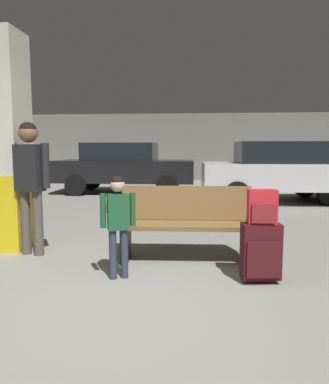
# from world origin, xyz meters

# --- Properties ---
(ground_plane) EXTENTS (18.00, 18.00, 0.10)m
(ground_plane) POSITION_xyz_m (0.00, 4.00, -0.05)
(ground_plane) COLOR gray
(garage_back_wall) EXTENTS (18.00, 0.12, 2.80)m
(garage_back_wall) POSITION_xyz_m (0.00, 12.86, 1.40)
(garage_back_wall) COLOR slate
(garage_back_wall) RESTS_ON ground_plane
(structural_pillar) EXTENTS (0.57, 0.57, 2.85)m
(structural_pillar) POSITION_xyz_m (-1.93, 1.83, 1.41)
(structural_pillar) COLOR yellow
(structural_pillar) RESTS_ON ground_plane
(bench) EXTENTS (1.62, 0.59, 0.89)m
(bench) POSITION_xyz_m (0.49, 1.49, 0.44)
(bench) COLOR brown
(bench) RESTS_ON ground_plane
(suitcase) EXTENTS (0.40, 0.27, 0.60)m
(suitcase) POSITION_xyz_m (1.26, 0.79, 0.32)
(suitcase) COLOR #471419
(suitcase) RESTS_ON ground_plane
(backpack_bright) EXTENTS (0.28, 0.20, 0.34)m
(backpack_bright) POSITION_xyz_m (1.26, 0.79, 0.77)
(backpack_bright) COLOR red
(backpack_bright) RESTS_ON suitcase
(child) EXTENTS (0.34, 0.20, 1.07)m
(child) POSITION_xyz_m (-0.19, 0.78, 0.66)
(child) COLOR #33384C
(child) RESTS_ON ground_plane
(adult) EXTENTS (0.56, 0.27, 1.67)m
(adult) POSITION_xyz_m (-1.46, 1.54, 1.03)
(adult) COLOR brown
(adult) RESTS_ON ground_plane
(parked_car_near) EXTENTS (4.15, 1.89, 1.51)m
(parked_car_near) POSITION_xyz_m (2.78, 6.48, 0.81)
(parked_car_near) COLOR silver
(parked_car_near) RESTS_ON ground_plane
(parked_car_far) EXTENTS (4.11, 1.81, 1.51)m
(parked_car_far) POSITION_xyz_m (-1.56, 8.12, 0.81)
(parked_car_far) COLOR black
(parked_car_far) RESTS_ON ground_plane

